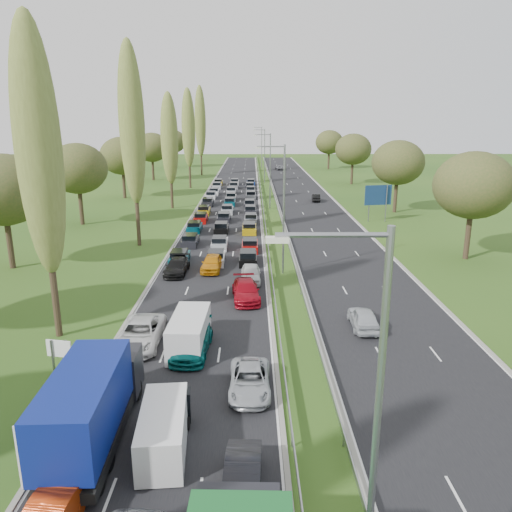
{
  "coord_description": "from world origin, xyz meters",
  "views": [
    {
      "loc": [
        1.56,
        -2.24,
        14.16
      ],
      "look_at": [
        1.95,
        43.74,
        1.5
      ],
      "focal_mm": 35.0,
      "sensor_mm": 36.0,
      "label": 1
    }
  ],
  "objects": [
    {
      "name": "near_car_12",
      "position": [
        1.45,
        40.53,
        0.76
      ],
      "size": [
        1.8,
        4.36,
        1.48
      ],
      "primitive_type": "imported",
      "rotation": [
        0.0,
        0.0,
        0.01
      ],
      "color": "silver",
      "rests_on": "near_carriageway"
    },
    {
      "name": "far_car_1",
      "position": [
        12.96,
        85.8,
        0.67
      ],
      "size": [
        1.65,
        4.05,
        1.31
      ],
      "primitive_type": "imported",
      "rotation": [
        0.0,
        0.0,
        3.07
      ],
      "color": "black",
      "rests_on": "far_carriageway"
    },
    {
      "name": "poplar_row",
      "position": [
        -11.5,
        68.17,
        12.39
      ],
      "size": [
        2.8,
        127.8,
        22.44
      ],
      "color": "#2D2116",
      "rests_on": "ground"
    },
    {
      "name": "blue_lorry",
      "position": [
        -5.53,
        17.41,
        2.01
      ],
      "size": [
        2.56,
        9.2,
        3.89
      ],
      "rotation": [
        0.0,
        0.0,
        0.03
      ],
      "color": "black",
      "rests_on": "near_carriageway"
    },
    {
      "name": "woodland_right",
      "position": [
        24.0,
        66.67,
        7.68
      ],
      "size": [
        8.0,
        153.0,
        11.1
      ],
      "color": "#2D2116",
      "rests_on": "ground"
    },
    {
      "name": "lamp_columns",
      "position": [
        4.5,
        78.0,
        6.0
      ],
      "size": [
        0.18,
        140.18,
        12.0
      ],
      "color": "gray",
      "rests_on": "ground"
    },
    {
      "name": "info_sign",
      "position": [
        -9.4,
        23.69,
        1.37
      ],
      "size": [
        1.49,
        0.39,
        2.1
      ],
      "color": "gray",
      "rests_on": "ground"
    },
    {
      "name": "far_car_0",
      "position": [
        9.34,
        30.09,
        0.75
      ],
      "size": [
        1.79,
        4.32,
        1.46
      ],
      "primitive_type": "imported",
      "rotation": [
        0.0,
        0.0,
        3.13
      ],
      "color": "#ACB1B6",
      "rests_on": "far_carriageway"
    },
    {
      "name": "traffic_queue_fill",
      "position": [
        -2.24,
        77.68,
        0.44
      ],
      "size": [
        9.09,
        66.77,
        0.8
      ],
      "color": "#053F4C",
      "rests_on": "ground"
    },
    {
      "name": "white_van_rear",
      "position": [
        -2.42,
        27.16,
        1.12
      ],
      "size": [
        2.13,
        5.44,
        2.19
      ],
      "rotation": [
        0.0,
        0.0,
        -0.04
      ],
      "color": "silver",
      "rests_on": "near_carriageway"
    },
    {
      "name": "near_car_9",
      "position": [
        1.17,
        14.16,
        0.7
      ],
      "size": [
        1.6,
        4.17,
        1.36
      ],
      "primitive_type": "imported",
      "rotation": [
        0.0,
        0.0,
        -0.04
      ],
      "color": "black",
      "rests_on": "near_carriageway"
    },
    {
      "name": "near_car_10",
      "position": [
        1.43,
        21.68,
        0.68
      ],
      "size": [
        2.18,
        4.72,
        1.31
      ],
      "primitive_type": "imported",
      "rotation": [
        0.0,
        0.0,
        -0.0
      ],
      "color": "#A3A7AC",
      "rests_on": "near_carriageway"
    },
    {
      "name": "ground",
      "position": [
        4.5,
        80.0,
        0.0
      ],
      "size": [
        260.0,
        260.0,
        0.0
      ],
      "primitive_type": "plane",
      "color": "#274A17",
      "rests_on": "ground"
    },
    {
      "name": "near_car_7",
      "position": [
        -2.2,
        26.31,
        0.8
      ],
      "size": [
        2.48,
        5.48,
        1.56
      ],
      "primitive_type": "imported",
      "rotation": [
        0.0,
        0.0,
        -0.06
      ],
      "color": "#054F4E",
      "rests_on": "near_carriageway"
    },
    {
      "name": "white_van_front",
      "position": [
        -2.33,
        16.96,
        1.01
      ],
      "size": [
        1.92,
        4.91,
        1.97
      ],
      "rotation": [
        0.0,
        0.0,
        0.08
      ],
      "color": "silver",
      "rests_on": "near_carriageway"
    },
    {
      "name": "near_car_3",
      "position": [
        -5.53,
        42.9,
        0.72
      ],
      "size": [
        2.15,
        4.91,
        1.4
      ],
      "primitive_type": "imported",
      "rotation": [
        0.0,
        0.0,
        -0.04
      ],
      "color": "black",
      "rests_on": "near_carriageway"
    },
    {
      "name": "central_reservation",
      "position": [
        4.5,
        82.5,
        0.55
      ],
      "size": [
        2.36,
        215.0,
        0.32
      ],
      "color": "gray",
      "rests_on": "ground"
    },
    {
      "name": "near_car_11",
      "position": [
        1.07,
        35.81,
        0.77
      ],
      "size": [
        2.54,
        5.32,
        1.5
      ],
      "primitive_type": "imported",
      "rotation": [
        0.0,
        0.0,
        0.09
      ],
      "color": "maroon",
      "rests_on": "near_carriageway"
    },
    {
      "name": "woodland_left",
      "position": [
        -22.0,
        62.63,
        7.68
      ],
      "size": [
        8.0,
        166.0,
        11.1
      ],
      "color": "#2D2116",
      "rests_on": "ground"
    },
    {
      "name": "direction_sign",
      "position": [
        19.4,
        67.62,
        3.57
      ],
      "size": [
        3.94,
        0.87,
        5.2
      ],
      "color": "gray",
      "rests_on": "ground"
    },
    {
      "name": "near_carriageway",
      "position": [
        -2.25,
        82.5,
        0.0
      ],
      "size": [
        10.5,
        215.0,
        0.04
      ],
      "primitive_type": "cube",
      "color": "black",
      "rests_on": "ground"
    },
    {
      "name": "near_car_8",
      "position": [
        -2.28,
        43.87,
        0.79
      ],
      "size": [
        2.16,
        4.66,
        1.55
      ],
      "primitive_type": "imported",
      "rotation": [
        0.0,
        0.0,
        -0.07
      ],
      "color": "orange",
      "rests_on": "near_carriageway"
    },
    {
      "name": "near_car_2",
      "position": [
        -5.66,
        27.48,
        0.82
      ],
      "size": [
        2.74,
        5.78,
        1.59
      ],
      "primitive_type": "imported",
      "rotation": [
        0.0,
        0.0,
        -0.02
      ],
      "color": "silver",
      "rests_on": "near_carriageway"
    },
    {
      "name": "far_carriageway",
      "position": [
        11.25,
        82.5,
        0.0
      ],
      "size": [
        10.5,
        215.0,
        0.04
      ],
      "primitive_type": "cube",
      "color": "black",
      "rests_on": "ground"
    },
    {
      "name": "far_car_2",
      "position": [
        9.59,
        142.75,
        0.67
      ],
      "size": [
        2.43,
        4.79,
        1.3
      ],
      "primitive_type": "imported",
      "rotation": [
        0.0,
        0.0,
        3.2
      ],
      "color": "gray",
      "rests_on": "far_carriageway"
    }
  ]
}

